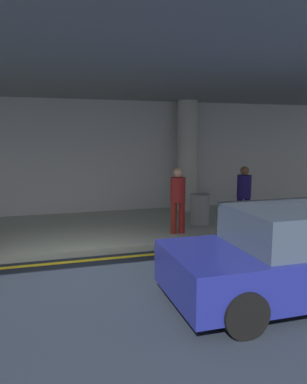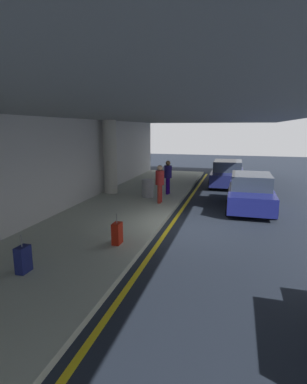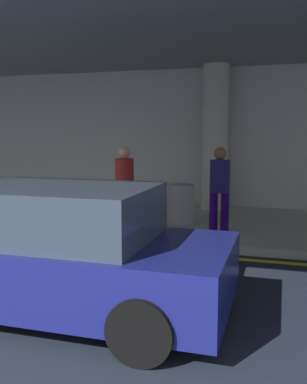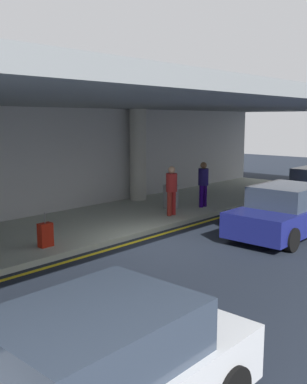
{
  "view_description": "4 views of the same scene",
  "coord_description": "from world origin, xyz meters",
  "px_view_note": "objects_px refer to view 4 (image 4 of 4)",
  "views": [
    {
      "loc": [
        -0.57,
        -6.86,
        2.58
      ],
      "look_at": [
        2.15,
        2.41,
        1.16
      ],
      "focal_mm": 34.41,
      "sensor_mm": 36.0,
      "label": 1
    },
    {
      "loc": [
        -10.16,
        -1.4,
        3.4
      ],
      "look_at": [
        1.68,
        1.84,
        0.82
      ],
      "focal_mm": 28.5,
      "sensor_mm": 36.0,
      "label": 2
    },
    {
      "loc": [
        5.71,
        -6.47,
        2.1
      ],
      "look_at": [
        2.98,
        2.67,
        0.81
      ],
      "focal_mm": 40.89,
      "sensor_mm": 36.0,
      "label": 3
    },
    {
      "loc": [
        -8.81,
        -7.71,
        3.4
      ],
      "look_at": [
        2.34,
        2.39,
        0.92
      ],
      "focal_mm": 41.52,
      "sensor_mm": 36.0,
      "label": 4
    }
  ],
  "objects_px": {
    "support_column_left_mid": "(138,155)",
    "suitcase_upright_secondary": "(45,235)",
    "person_waiting_for_ride": "(172,187)",
    "car_silver": "(91,381)",
    "traveler_with_luggage": "(203,181)",
    "trash_bin_steel": "(171,196)",
    "car_navy": "(285,212)"
  },
  "relations": [
    {
      "from": "support_column_left_mid",
      "to": "car_silver",
      "type": "relative_size",
      "value": 0.89
    },
    {
      "from": "traveler_with_luggage",
      "to": "support_column_left_mid",
      "type": "bearing_deg",
      "value": 91.6
    },
    {
      "from": "car_silver",
      "to": "traveler_with_luggage",
      "type": "height_order",
      "value": "traveler_with_luggage"
    },
    {
      "from": "car_navy",
      "to": "trash_bin_steel",
      "type": "relative_size",
      "value": 4.82
    },
    {
      "from": "support_column_left_mid",
      "to": "car_silver",
      "type": "xyz_separation_m",
      "value": [
        -10.12,
        -9.12,
        -1.26
      ]
    },
    {
      "from": "suitcase_upright_secondary",
      "to": "trash_bin_steel",
      "type": "bearing_deg",
      "value": -14.93
    },
    {
      "from": "person_waiting_for_ride",
      "to": "suitcase_upright_secondary",
      "type": "xyz_separation_m",
      "value": [
        -5.09,
        -0.03,
        -0.65
      ]
    },
    {
      "from": "person_waiting_for_ride",
      "to": "trash_bin_steel",
      "type": "bearing_deg",
      "value": 93.11
    },
    {
      "from": "traveler_with_luggage",
      "to": "suitcase_upright_secondary",
      "type": "relative_size",
      "value": 1.87
    },
    {
      "from": "trash_bin_steel",
      "to": "traveler_with_luggage",
      "type": "bearing_deg",
      "value": -39.59
    },
    {
      "from": "support_column_left_mid",
      "to": "person_waiting_for_ride",
      "type": "height_order",
      "value": "support_column_left_mid"
    },
    {
      "from": "traveler_with_luggage",
      "to": "person_waiting_for_ride",
      "type": "height_order",
      "value": "same"
    },
    {
      "from": "car_silver",
      "to": "trash_bin_steel",
      "type": "xyz_separation_m",
      "value": [
        9.71,
        7.05,
        -0.14
      ]
    },
    {
      "from": "traveler_with_luggage",
      "to": "suitcase_upright_secondary",
      "type": "height_order",
      "value": "traveler_with_luggage"
    },
    {
      "from": "support_column_left_mid",
      "to": "suitcase_upright_secondary",
      "type": "distance_m",
      "value": 7.28
    },
    {
      "from": "support_column_left_mid",
      "to": "trash_bin_steel",
      "type": "height_order",
      "value": "support_column_left_mid"
    },
    {
      "from": "suitcase_upright_secondary",
      "to": "person_waiting_for_ride",
      "type": "bearing_deg",
      "value": -22.8
    },
    {
      "from": "car_silver",
      "to": "car_navy",
      "type": "bearing_deg",
      "value": 11.29
    },
    {
      "from": "trash_bin_steel",
      "to": "suitcase_upright_secondary",
      "type": "bearing_deg",
      "value": -171.74
    },
    {
      "from": "traveler_with_luggage",
      "to": "trash_bin_steel",
      "type": "xyz_separation_m",
      "value": [
        -0.94,
        0.78,
        -0.54
      ]
    },
    {
      "from": "car_silver",
      "to": "trash_bin_steel",
      "type": "relative_size",
      "value": 4.82
    },
    {
      "from": "suitcase_upright_secondary",
      "to": "trash_bin_steel",
      "type": "xyz_separation_m",
      "value": [
        6.07,
        0.88,
        0.11
      ]
    },
    {
      "from": "trash_bin_steel",
      "to": "car_navy",
      "type": "bearing_deg",
      "value": -94.84
    },
    {
      "from": "support_column_left_mid",
      "to": "traveler_with_luggage",
      "type": "height_order",
      "value": "support_column_left_mid"
    },
    {
      "from": "person_waiting_for_ride",
      "to": "suitcase_upright_secondary",
      "type": "height_order",
      "value": "person_waiting_for_ride"
    },
    {
      "from": "traveler_with_luggage",
      "to": "person_waiting_for_ride",
      "type": "bearing_deg",
      "value": 172.86
    },
    {
      "from": "person_waiting_for_ride",
      "to": "trash_bin_steel",
      "type": "xyz_separation_m",
      "value": [
        0.98,
        0.85,
        -0.54
      ]
    },
    {
      "from": "support_column_left_mid",
      "to": "car_silver",
      "type": "distance_m",
      "value": 13.68
    },
    {
      "from": "traveler_with_luggage",
      "to": "person_waiting_for_ride",
      "type": "xyz_separation_m",
      "value": [
        -1.92,
        -0.07,
        0.0
      ]
    },
    {
      "from": "support_column_left_mid",
      "to": "person_waiting_for_ride",
      "type": "distance_m",
      "value": 3.35
    },
    {
      "from": "car_navy",
      "to": "car_silver",
      "type": "height_order",
      "value": "same"
    },
    {
      "from": "car_silver",
      "to": "person_waiting_for_ride",
      "type": "bearing_deg",
      "value": 32.53
    }
  ]
}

